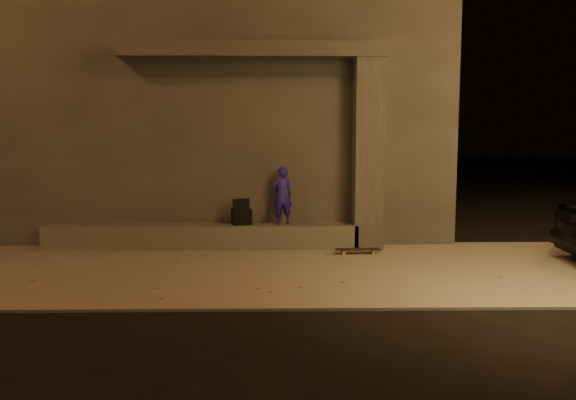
{
  "coord_description": "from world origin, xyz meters",
  "views": [
    {
      "loc": [
        -0.03,
        -6.98,
        2.14
      ],
      "look_at": [
        0.13,
        2.0,
        1.15
      ],
      "focal_mm": 35.0,
      "sensor_mm": 36.0,
      "label": 1
    }
  ],
  "objects_px": {
    "skateboarder": "(282,196)",
    "skateboard": "(358,250)",
    "backpack": "(242,215)",
    "column": "(368,154)"
  },
  "relations": [
    {
      "from": "column",
      "to": "backpack",
      "type": "bearing_deg",
      "value": 180.0
    },
    {
      "from": "column",
      "to": "skateboarder",
      "type": "distance_m",
      "value": 1.83
    },
    {
      "from": "skateboarder",
      "to": "backpack",
      "type": "height_order",
      "value": "skateboarder"
    },
    {
      "from": "column",
      "to": "skateboarder",
      "type": "height_order",
      "value": "column"
    },
    {
      "from": "column",
      "to": "skateboard",
      "type": "relative_size",
      "value": 4.33
    },
    {
      "from": "column",
      "to": "backpack",
      "type": "distance_m",
      "value": 2.7
    },
    {
      "from": "skateboard",
      "to": "backpack",
      "type": "bearing_deg",
      "value": 160.55
    },
    {
      "from": "backpack",
      "to": "skateboarder",
      "type": "bearing_deg",
      "value": -19.68
    },
    {
      "from": "skateboarder",
      "to": "skateboard",
      "type": "bearing_deg",
      "value": 142.25
    },
    {
      "from": "skateboarder",
      "to": "backpack",
      "type": "distance_m",
      "value": 0.87
    }
  ]
}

